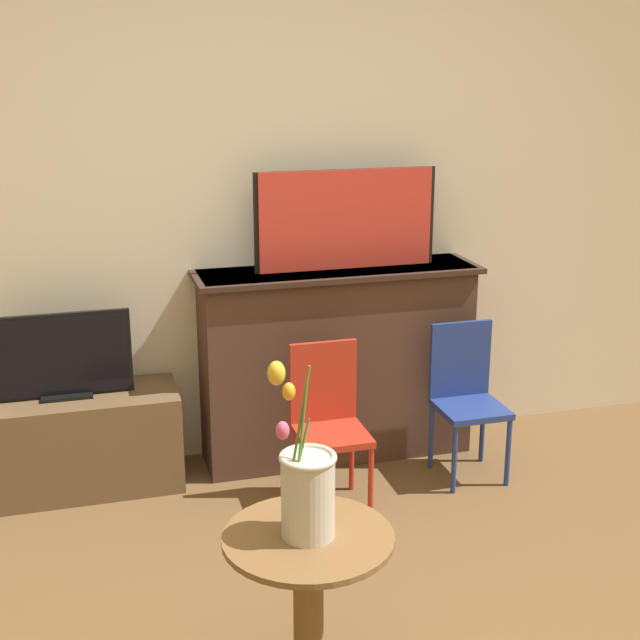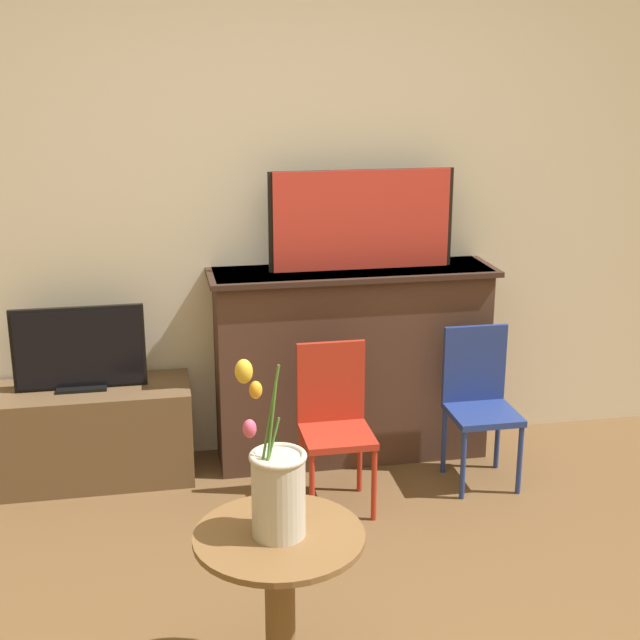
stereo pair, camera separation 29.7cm
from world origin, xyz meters
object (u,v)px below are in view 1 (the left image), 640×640
at_px(vase_tulips, 307,489).
at_px(chair_red, 328,416).
at_px(chair_blue, 466,391).
at_px(painting, 346,219).
at_px(tv_monitor, 64,357).

bearing_deg(vase_tulips, chair_red, 70.87).
relative_size(chair_red, vase_tulips, 1.30).
bearing_deg(chair_red, vase_tulips, -109.13).
xyz_separation_m(chair_red, chair_blue, (0.71, 0.11, 0.00)).
height_order(painting, chair_blue, painting).
height_order(tv_monitor, chair_blue, tv_monitor).
relative_size(painting, tv_monitor, 1.48).
relative_size(tv_monitor, chair_blue, 0.82).
bearing_deg(chair_blue, chair_red, -171.10).
xyz_separation_m(painting, tv_monitor, (-1.33, -0.04, -0.55)).
bearing_deg(chair_red, painting, 64.69).
bearing_deg(chair_blue, tv_monitor, 169.72).
xyz_separation_m(painting, vase_tulips, (-0.65, -1.71, -0.47)).
bearing_deg(chair_red, tv_monitor, 158.21).
distance_m(painting, chair_blue, 1.00).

